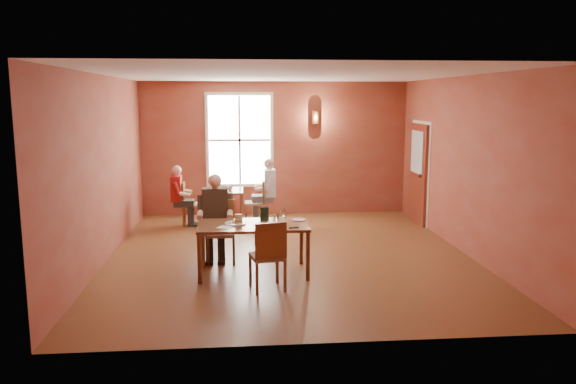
{
  "coord_description": "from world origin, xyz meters",
  "views": [
    {
      "loc": [
        -0.83,
        -9.17,
        2.62
      ],
      "look_at": [
        0.0,
        0.2,
        1.05
      ],
      "focal_mm": 35.0,
      "sensor_mm": 36.0,
      "label": 1
    }
  ],
  "objects": [
    {
      "name": "ground",
      "position": [
        0.0,
        0.0,
        0.0
      ],
      "size": [
        6.0,
        7.0,
        0.01
      ],
      "primitive_type": "cube",
      "color": "brown",
      "rests_on": "ground"
    },
    {
      "name": "sandwich",
      "position": [
        -0.84,
        -0.93,
        0.83
      ],
      "size": [
        0.12,
        0.11,
        0.12
      ],
      "primitive_type": "cube",
      "rotation": [
        0.0,
        0.0,
        -0.18
      ],
      "color": "#D9B478",
      "rests_on": "main_table"
    },
    {
      "name": "chair_diner_maroon",
      "position": [
        -1.81,
        2.51,
        0.45
      ],
      "size": [
        0.39,
        0.39,
        0.89
      ],
      "primitive_type": null,
      "rotation": [
        0.0,
        0.0,
        -1.57
      ],
      "color": "#3C2311",
      "rests_on": "ground"
    },
    {
      "name": "wall_front",
      "position": [
        0.0,
        -3.5,
        1.5
      ],
      "size": [
        6.0,
        0.04,
        3.0
      ],
      "primitive_type": "cube",
      "color": "brown",
      "rests_on": "ground"
    },
    {
      "name": "cup_b",
      "position": [
        -1.33,
        2.6,
        0.77
      ],
      "size": [
        0.11,
        0.11,
        0.09
      ],
      "primitive_type": "imported",
      "rotation": [
        0.0,
        0.0,
        0.2
      ],
      "color": "white",
      "rests_on": "second_table"
    },
    {
      "name": "window",
      "position": [
        -0.8,
        3.45,
        1.7
      ],
      "size": [
        1.36,
        0.1,
        1.96
      ],
      "primitive_type": "cube",
      "color": "white",
      "rests_on": "wall_back"
    },
    {
      "name": "second_table",
      "position": [
        -1.16,
        2.51,
        0.36
      ],
      "size": [
        0.82,
        0.82,
        0.73
      ],
      "primitive_type": null,
      "color": "brown",
      "rests_on": "ground"
    },
    {
      "name": "wall_left",
      "position": [
        -3.0,
        0.0,
        1.5
      ],
      "size": [
        0.04,
        7.0,
        3.0
      ],
      "primitive_type": "cube",
      "color": "brown",
      "rests_on": "ground"
    },
    {
      "name": "chair_empty",
      "position": [
        -0.45,
        -1.68,
        0.49
      ],
      "size": [
        0.51,
        0.51,
        0.98
      ],
      "primitive_type": null,
      "rotation": [
        0.0,
        0.0,
        0.21
      ],
      "color": "#471E0F",
      "rests_on": "ground"
    },
    {
      "name": "menu_stand",
      "position": [
        -0.45,
        -0.72,
        0.87
      ],
      "size": [
        0.14,
        0.1,
        0.21
      ],
      "primitive_type": "cube",
      "rotation": [
        0.0,
        0.0,
        0.31
      ],
      "color": "#1C3422",
      "rests_on": "main_table"
    },
    {
      "name": "diner_white",
      "position": [
        -0.48,
        2.51,
        0.66
      ],
      "size": [
        0.53,
        0.53,
        1.32
      ],
      "primitive_type": null,
      "rotation": [
        0.0,
        0.0,
        1.57
      ],
      "color": "white",
      "rests_on": "ground"
    },
    {
      "name": "wall_right",
      "position": [
        3.0,
        0.0,
        1.5
      ],
      "size": [
        0.04,
        7.0,
        3.0
      ],
      "primitive_type": "cube",
      "color": "brown",
      "rests_on": "ground"
    },
    {
      "name": "napkin",
      "position": [
        -1.05,
        -1.15,
        0.77
      ],
      "size": [
        0.25,
        0.25,
        0.01
      ],
      "primitive_type": "cube",
      "rotation": [
        0.0,
        0.0,
        -0.5
      ],
      "color": "white",
      "rests_on": "main_table"
    },
    {
      "name": "goblet_a",
      "position": [
        -0.18,
        -0.87,
        0.87
      ],
      "size": [
        0.1,
        0.1,
        0.22
      ],
      "primitive_type": null,
      "rotation": [
        0.0,
        0.0,
        -0.15
      ],
      "color": "white",
      "rests_on": "main_table"
    },
    {
      "name": "diner_main",
      "position": [
        -1.13,
        -0.34,
        0.68
      ],
      "size": [
        0.54,
        0.54,
        1.36
      ],
      "primitive_type": null,
      "rotation": [
        0.0,
        0.0,
        3.14
      ],
      "color": "black",
      "rests_on": "ground"
    },
    {
      "name": "diner_maroon",
      "position": [
        -1.84,
        2.51,
        0.61
      ],
      "size": [
        0.49,
        0.49,
        1.22
      ],
      "primitive_type": null,
      "rotation": [
        0.0,
        0.0,
        -1.57
      ],
      "color": "maroon",
      "rests_on": "ground"
    },
    {
      "name": "wall_back",
      "position": [
        0.0,
        3.5,
        1.5
      ],
      "size": [
        6.0,
        0.04,
        3.0
      ],
      "primitive_type": "cube",
      "color": "brown",
      "rests_on": "ground"
    },
    {
      "name": "chair_diner_main",
      "position": [
        -1.13,
        -0.31,
        0.5
      ],
      "size": [
        0.44,
        0.44,
        1.0
      ],
      "primitive_type": null,
      "rotation": [
        0.0,
        0.0,
        3.14
      ],
      "color": "#592917",
      "rests_on": "ground"
    },
    {
      "name": "cup_a",
      "position": [
        -1.02,
        2.44,
        0.77
      ],
      "size": [
        0.15,
        0.15,
        0.09
      ],
      "primitive_type": "imported",
      "rotation": [
        0.0,
        0.0,
        -0.26
      ],
      "color": "silver",
      "rests_on": "second_table"
    },
    {
      "name": "chair_diner_white",
      "position": [
        -0.51,
        2.51,
        0.46
      ],
      "size": [
        0.41,
        0.41,
        0.92
      ],
      "primitive_type": null,
      "rotation": [
        0.0,
        0.0,
        1.57
      ],
      "color": "#472012",
      "rests_on": "ground"
    },
    {
      "name": "plate_food",
      "position": [
        -0.9,
        -0.95,
        0.79
      ],
      "size": [
        0.4,
        0.4,
        0.04
      ],
      "primitive_type": "cylinder",
      "rotation": [
        0.0,
        0.0,
        -0.32
      ],
      "color": "silver",
      "rests_on": "main_table"
    },
    {
      "name": "goblet_c",
      "position": [
        -0.3,
        -1.16,
        0.86
      ],
      "size": [
        0.08,
        0.08,
        0.19
      ],
      "primitive_type": null,
      "rotation": [
        0.0,
        0.0,
        0.04
      ],
      "color": "white",
      "rests_on": "main_table"
    },
    {
      "name": "knife",
      "position": [
        -0.7,
        -1.24,
        0.77
      ],
      "size": [
        0.2,
        0.04,
        0.0
      ],
      "primitive_type": "cube",
      "rotation": [
        0.0,
        0.0,
        -0.13
      ],
      "color": "white",
      "rests_on": "main_table"
    },
    {
      "name": "wall_sconce",
      "position": [
        0.9,
        3.4,
        2.2
      ],
      "size": [
        0.16,
        0.16,
        0.28
      ],
      "primitive_type": "cylinder",
      "color": "brown",
      "rests_on": "wall_back"
    },
    {
      "name": "sunglasses",
      "position": [
        -0.04,
        -1.27,
        0.77
      ],
      "size": [
        0.14,
        0.07,
        0.02
      ],
      "primitive_type": "cube",
      "rotation": [
        0.0,
        0.0,
        0.21
      ],
      "color": "black",
      "rests_on": "main_table"
    },
    {
      "name": "door",
      "position": [
        2.94,
        2.3,
        1.05
      ],
      "size": [
        0.12,
        1.04,
        2.1
      ],
      "primitive_type": "cube",
      "color": "maroon",
      "rests_on": "ground"
    },
    {
      "name": "ceiling",
      "position": [
        0.0,
        0.0,
        3.0
      ],
      "size": [
        6.0,
        7.0,
        0.04
      ],
      "primitive_type": "cube",
      "color": "white",
      "rests_on": "wall_back"
    },
    {
      "name": "main_table",
      "position": [
        -0.63,
        -0.96,
        0.38
      ],
      "size": [
        1.63,
        0.92,
        0.77
      ],
      "primitive_type": null,
      "color": "brown",
      "rests_on": "ground"
    },
    {
      "name": "side_plate",
      "position": [
        0.08,
        -0.77,
        0.77
      ],
      "size": [
        0.23,
        0.23,
        0.02
      ],
      "primitive_type": "cylinder",
      "rotation": [
        0.0,
        0.0,
        0.13
      ],
      "color": "silver",
      "rests_on": "main_table"
    }
  ]
}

